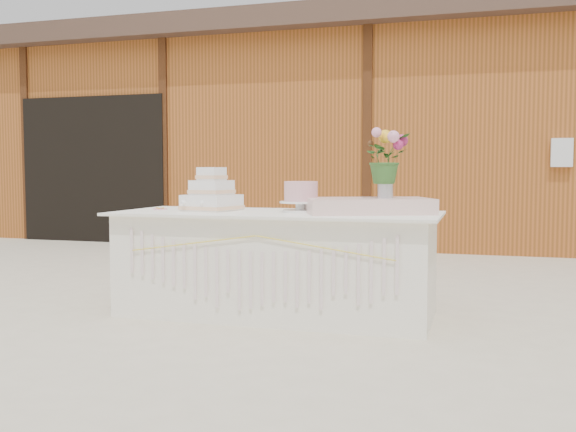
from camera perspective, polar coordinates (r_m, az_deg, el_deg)
name	(u,v)px	position (r m, az deg, el deg)	size (l,w,h in m)	color
ground	(277,314)	(4.87, -1.02, -8.72)	(80.00, 80.00, 0.00)	beige
barn	(387,134)	(10.64, 8.82, 7.21)	(12.60, 4.60, 3.30)	#A45422
cake_table	(276,263)	(4.80, -1.05, -4.21)	(2.40, 1.00, 0.77)	white
wedding_cake	(212,196)	(4.97, -6.80, 1.79)	(0.44, 0.44, 0.33)	white
pink_cake_stand	(301,195)	(4.74, 1.15, 1.89)	(0.32, 0.32, 0.23)	white
satin_runner	(368,206)	(4.63, 7.16, 0.91)	(0.87, 0.51, 0.11)	beige
flower_vase	(385,188)	(4.62, 8.65, 2.52)	(0.11, 0.11, 0.15)	silver
bouquet	(386,152)	(4.63, 8.68, 5.68)	(0.32, 0.28, 0.36)	#316026
loose_flowers	(163,208)	(5.20, -11.09, 0.69)	(0.14, 0.34, 0.02)	pink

